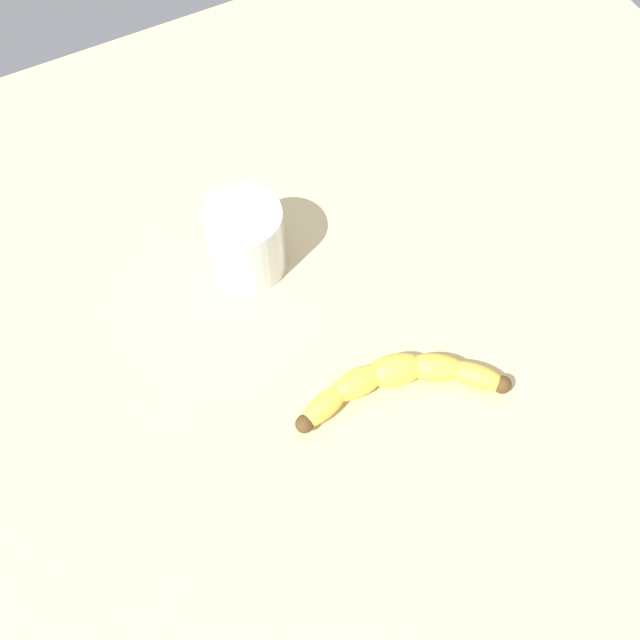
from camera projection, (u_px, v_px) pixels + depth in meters
The scene contains 3 objects.
wooden_tabletop at pixel (388, 354), 81.24cm from camera, with size 120.00×120.00×3.00cm, color #D7BF89.
banana at pixel (398, 379), 76.15cm from camera, with size 10.09×22.06×3.47cm.
smoothie_glass at pixel (246, 242), 81.34cm from camera, with size 8.45×8.45×9.44cm.
Camera 1 is at (-29.12, 23.60, 74.06)cm, focal length 41.53 mm.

